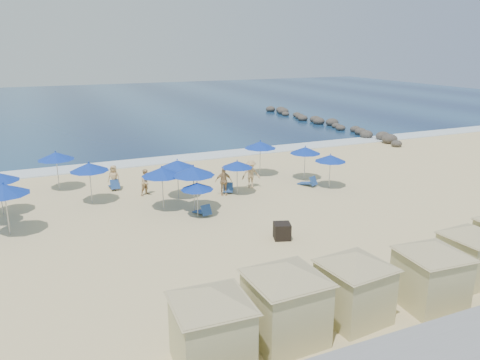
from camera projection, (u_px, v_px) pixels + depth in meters
name	position (u px, v px, depth m)	size (l,w,h in m)	color
ground	(201.00, 232.00, 23.58)	(160.00, 160.00, 0.00)	beige
ocean	(81.00, 106.00, 71.78)	(160.00, 80.00, 0.06)	#0D254B
surf_line	(136.00, 163.00, 37.16)	(160.00, 2.50, 0.08)	white
rock_jetty	(323.00, 122.00, 54.73)	(2.56, 26.66, 0.96)	#312C29
trash_bin	(282.00, 231.00, 22.66)	(0.79, 0.79, 0.79)	black
cabana_0	(211.00, 317.00, 13.33)	(4.51, 4.51, 2.84)	#C8BF89
cabana_1	(286.00, 291.00, 14.57)	(4.73, 4.73, 2.97)	#C8BF89
cabana_2	(355.00, 277.00, 15.71)	(4.37, 4.37, 2.75)	#C8BF89
cabana_3	(432.00, 265.00, 16.55)	(4.38, 4.38, 2.76)	#C8BF89
cabana_4	(471.00, 246.00, 18.39)	(4.12, 4.12, 2.59)	#C8BF89
umbrella_3	(4.00, 189.00, 22.61)	(2.39, 2.39, 2.72)	#A5A8AD
umbrella_4	(56.00, 156.00, 29.84)	(2.28, 2.28, 2.60)	#A5A8AD
umbrella_5	(162.00, 172.00, 26.12)	(2.28, 2.28, 2.60)	#A5A8AD
umbrella_6	(193.00, 171.00, 25.89)	(2.39, 2.39, 2.72)	#A5A8AD
umbrella_7	(177.00, 164.00, 28.21)	(2.18, 2.18, 2.48)	#A5A8AD
umbrella_8	(237.00, 164.00, 29.03)	(1.96, 1.96, 2.23)	#A5A8AD
umbrella_9	(260.00, 145.00, 33.19)	(2.27, 2.27, 2.59)	#A5A8AD
umbrella_10	(305.00, 150.00, 32.15)	(2.13, 2.13, 2.42)	#A5A8AD
umbrella_11	(330.00, 158.00, 30.32)	(2.03, 2.03, 2.31)	#A5A8AD
umbrella_12	(197.00, 186.00, 25.13)	(1.79, 1.79, 2.04)	#A5A8AD
umbrella_13	(89.00, 167.00, 27.27)	(2.25, 2.25, 2.56)	#A5A8AD
beach_chair_2	(114.00, 185.00, 30.50)	(0.62, 1.35, 0.73)	#254889
beach_chair_3	(203.00, 211.00, 25.82)	(0.78, 1.34, 0.69)	#254889
beach_chair_4	(228.00, 188.00, 29.85)	(1.11, 1.48, 0.75)	#254889
beach_chair_5	(309.00, 182.00, 31.20)	(1.04, 1.42, 0.72)	#254889
beachgoer_0	(146.00, 182.00, 29.18)	(0.81, 0.63, 1.66)	tan
beachgoer_1	(223.00, 181.00, 29.15)	(1.04, 0.43, 1.78)	tan
beachgoer_2	(251.00, 174.00, 30.61)	(1.21, 0.69, 1.87)	tan
beachgoer_3	(114.00, 178.00, 30.23)	(0.80, 0.52, 1.63)	tan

